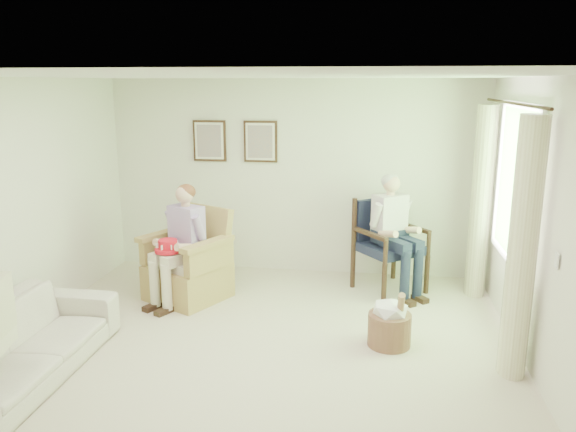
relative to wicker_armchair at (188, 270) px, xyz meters
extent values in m
plane|color=beige|center=(1.12, -1.55, -0.35)|extent=(5.50, 5.50, 0.00)
cube|color=silver|center=(1.12, 1.20, 0.95)|extent=(5.00, 0.04, 2.60)
cube|color=silver|center=(1.12, -4.30, 0.95)|extent=(5.00, 0.04, 2.60)
cube|color=silver|center=(3.62, -1.55, 0.95)|extent=(0.04, 5.50, 2.60)
cube|color=white|center=(1.12, -1.55, 2.25)|extent=(5.00, 5.50, 0.02)
cube|color=#2D6B23|center=(3.59, -0.35, 1.20)|extent=(0.02, 1.40, 1.50)
cube|color=white|center=(3.58, -0.35, 1.98)|extent=(0.04, 1.52, 0.06)
cube|color=white|center=(3.58, -0.35, 0.42)|extent=(0.04, 1.52, 0.06)
cylinder|color=#382114|center=(3.49, -0.35, 2.00)|extent=(0.03, 2.50, 0.03)
cylinder|color=beige|center=(3.45, -1.33, 0.80)|extent=(0.34, 0.34, 2.30)
cylinder|color=beige|center=(3.45, 0.63, 0.80)|extent=(0.34, 0.34, 2.30)
cube|color=#382114|center=(-0.03, 1.17, 1.43)|extent=(0.45, 0.03, 0.55)
cube|color=silver|center=(-0.03, 1.15, 1.43)|extent=(0.39, 0.01, 0.49)
cube|color=tan|center=(-0.03, 1.14, 1.43)|extent=(0.33, 0.01, 0.43)
cube|color=#382114|center=(0.67, 1.17, 1.43)|extent=(0.45, 0.03, 0.55)
cube|color=silver|center=(0.67, 1.15, 1.43)|extent=(0.39, 0.01, 0.49)
cube|color=tan|center=(0.67, 1.14, 1.43)|extent=(0.33, 0.01, 0.43)
cube|color=tan|center=(0.00, -0.04, -0.13)|extent=(0.81, 0.79, 0.43)
cube|color=beige|center=(0.00, -0.07, 0.13)|extent=(0.63, 0.61, 0.10)
cube|color=tan|center=(0.00, 0.30, 0.42)|extent=(0.75, 0.23, 0.63)
cube|color=tan|center=(-0.37, -0.04, 0.24)|extent=(0.10, 0.73, 0.30)
cube|color=tan|center=(0.37, -0.04, 0.24)|extent=(0.10, 0.73, 0.30)
cylinder|color=black|center=(2.07, 0.29, -0.10)|extent=(0.06, 0.06, 0.49)
cylinder|color=black|center=(2.74, 0.29, -0.10)|extent=(0.06, 0.06, 0.49)
cylinder|color=black|center=(2.07, 0.91, -0.10)|extent=(0.06, 0.06, 0.49)
cylinder|color=black|center=(2.74, 0.91, -0.10)|extent=(0.06, 0.06, 0.49)
cube|color=#181C36|center=(2.41, 0.60, 0.20)|extent=(0.65, 0.62, 0.11)
cube|color=#181C36|center=(2.41, 0.90, 0.50)|extent=(0.60, 0.08, 0.56)
imported|color=beige|center=(-0.83, -2.12, -0.03)|extent=(2.17, 0.85, 0.63)
cube|color=beige|center=(0.00, -0.07, 0.29)|extent=(0.40, 0.26, 0.16)
cube|color=#B292CF|center=(0.00, -0.05, 0.57)|extent=(0.39, 0.24, 0.46)
sphere|color=#DDAD8E|center=(0.00, -0.06, 0.94)|extent=(0.21, 0.21, 0.21)
ellipsoid|color=brown|center=(0.00, -0.03, 0.97)|extent=(0.22, 0.22, 0.18)
cube|color=beige|center=(-0.10, -0.29, 0.24)|extent=(0.14, 0.44, 0.13)
cube|color=beige|center=(0.10, -0.29, 0.24)|extent=(0.14, 0.44, 0.13)
cylinder|color=beige|center=(-0.10, -0.49, -0.05)|extent=(0.12, 0.12, 0.54)
cylinder|color=beige|center=(0.10, -0.49, -0.05)|extent=(0.12, 0.12, 0.54)
cube|color=#1A213A|center=(2.41, 0.60, 0.37)|extent=(0.40, 0.26, 0.16)
cube|color=silver|center=(2.41, 0.62, 0.65)|extent=(0.39, 0.24, 0.46)
sphere|color=#DDAD8E|center=(2.41, 0.61, 1.02)|extent=(0.21, 0.21, 0.21)
ellipsoid|color=#B7B2AD|center=(2.41, 0.63, 1.04)|extent=(0.22, 0.22, 0.18)
cube|color=#1A213A|center=(2.31, 0.38, 0.32)|extent=(0.14, 0.44, 0.13)
cube|color=#1A213A|center=(2.51, 0.38, 0.32)|extent=(0.14, 0.44, 0.13)
cylinder|color=#1A213A|center=(2.31, 0.18, -0.01)|extent=(0.12, 0.12, 0.61)
cylinder|color=#1A213A|center=(2.51, 0.18, -0.01)|extent=(0.12, 0.12, 0.61)
cylinder|color=red|center=(-0.12, -0.32, 0.34)|extent=(0.30, 0.30, 0.04)
cylinder|color=red|center=(-0.12, -0.32, 0.40)|extent=(0.21, 0.21, 0.12)
cube|color=white|center=(-0.01, -0.32, 0.40)|extent=(0.04, 0.01, 0.05)
cube|color=white|center=(-0.05, -0.23, 0.40)|extent=(0.03, 0.04, 0.05)
cube|color=white|center=(-0.14, -0.21, 0.40)|extent=(0.02, 0.05, 0.05)
cube|color=white|center=(-0.22, -0.27, 0.40)|extent=(0.04, 0.03, 0.05)
cube|color=white|center=(-0.22, -0.37, 0.40)|extent=(0.04, 0.03, 0.05)
cube|color=white|center=(-0.14, -0.43, 0.40)|extent=(0.02, 0.05, 0.05)
cube|color=white|center=(-0.05, -0.41, 0.40)|extent=(0.03, 0.04, 0.05)
cylinder|color=#A06F56|center=(2.37, -0.95, -0.18)|extent=(0.55, 0.55, 0.33)
ellipsoid|color=white|center=(2.37, -0.95, 0.03)|extent=(0.38, 0.38, 0.23)
cylinder|color=#A57F56|center=(2.47, -0.99, 0.03)|extent=(0.17, 0.30, 0.49)
camera|label=1|loc=(2.15, -6.17, 2.21)|focal=35.00mm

